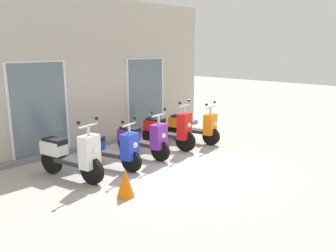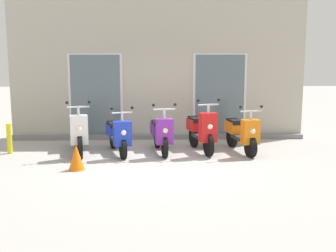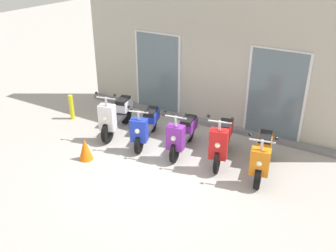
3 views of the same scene
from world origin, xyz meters
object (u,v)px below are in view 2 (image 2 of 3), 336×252
(scooter_blue, at_px, (118,134))
(scooter_red, at_px, (201,130))
(scooter_purple, at_px, (161,133))
(scooter_orange, at_px, (241,133))
(scooter_white, at_px, (78,132))
(curb_bollard, at_px, (9,139))
(traffic_cone, at_px, (76,157))

(scooter_blue, height_order, scooter_red, scooter_red)
(scooter_purple, distance_m, scooter_orange, 1.90)
(scooter_white, bearing_deg, scooter_red, 1.55)
(scooter_white, bearing_deg, curb_bollard, 178.48)
(scooter_red, xyz_separation_m, scooter_orange, (0.94, -0.03, -0.07))
(scooter_white, height_order, scooter_orange, scooter_white)
(traffic_cone, bearing_deg, scooter_red, 29.50)
(scooter_red, bearing_deg, scooter_orange, -1.65)
(scooter_red, height_order, scooter_orange, scooter_red)
(scooter_red, relative_size, traffic_cone, 2.99)
(scooter_purple, bearing_deg, traffic_cone, -139.69)
(traffic_cone, bearing_deg, scooter_orange, 22.34)
(traffic_cone, bearing_deg, curb_bollard, 140.83)
(scooter_orange, xyz_separation_m, curb_bollard, (-5.42, -0.01, -0.10))
(scooter_blue, xyz_separation_m, scooter_red, (1.96, 0.09, 0.08))
(scooter_blue, xyz_separation_m, scooter_purple, (1.00, 0.03, 0.02))
(scooter_orange, height_order, curb_bollard, scooter_orange)
(scooter_white, distance_m, scooter_purple, 1.92)
(scooter_white, relative_size, scooter_blue, 1.05)
(scooter_purple, height_order, scooter_orange, scooter_purple)
(scooter_blue, distance_m, scooter_red, 1.96)
(scooter_orange, bearing_deg, curb_bollard, -179.91)
(scooter_red, distance_m, curb_bollard, 4.48)
(scooter_blue, height_order, traffic_cone, scooter_blue)
(curb_bollard, bearing_deg, scooter_red, 0.45)
(curb_bollard, bearing_deg, traffic_cone, -39.17)
(scooter_orange, bearing_deg, scooter_red, 178.35)
(scooter_white, height_order, curb_bollard, scooter_white)
(scooter_white, bearing_deg, scooter_purple, 0.62)
(scooter_blue, relative_size, scooter_red, 1.02)
(scooter_blue, relative_size, traffic_cone, 3.04)
(scooter_white, bearing_deg, scooter_blue, -0.78)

